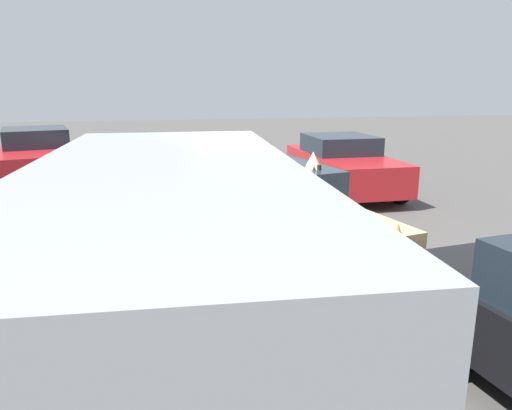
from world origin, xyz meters
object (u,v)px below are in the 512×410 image
(parked_sedan_row_back_far, at_px, (129,176))
(art_car_decorated, at_px, (273,214))
(parked_van_far_right, at_px, (169,272))
(parked_sedan_behind_left, at_px, (38,156))
(parked_sedan_behind_right, at_px, (342,165))

(parked_sedan_row_back_far, bearing_deg, art_car_decorated, 41.30)
(parked_van_far_right, bearing_deg, parked_sedan_row_back_far, -171.37)
(art_car_decorated, relative_size, parked_van_far_right, 0.91)
(art_car_decorated, relative_size, parked_sedan_behind_left, 1.02)
(art_car_decorated, xyz_separation_m, parked_sedan_behind_left, (7.23, 4.91, -0.00))
(art_car_decorated, bearing_deg, parked_sedan_row_back_far, -159.50)
(art_car_decorated, distance_m, parked_van_far_right, 3.57)
(parked_sedan_behind_right, distance_m, parked_sedan_row_back_far, 5.15)
(art_car_decorated, bearing_deg, parked_sedan_behind_left, -158.31)
(parked_van_far_right, height_order, parked_sedan_behind_left, parked_van_far_right)
(parked_sedan_behind_left, relative_size, parked_sedan_row_back_far, 1.05)
(parked_sedan_behind_left, height_order, parked_sedan_row_back_far, parked_sedan_row_back_far)
(parked_sedan_behind_left, bearing_deg, parked_sedan_behind_right, 54.92)
(parked_sedan_behind_right, bearing_deg, parked_van_far_right, -31.93)
(art_car_decorated, xyz_separation_m, parked_van_far_right, (-3.14, 1.65, 0.43))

